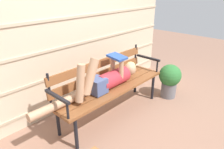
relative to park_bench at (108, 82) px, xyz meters
The scene contains 5 objects.
ground_plane 0.53m from the park_bench, 90.00° to the right, with size 12.00×12.00×0.00m, color #936B56.
house_siding 0.90m from the park_bench, 90.00° to the left, with size 4.07×0.08×2.34m.
park_bench is the anchor object (origin of this frame).
reclining_person 0.18m from the park_bench, 151.39° to the right, with size 1.70×0.26×0.54m.
potted_plant 1.15m from the park_bench, 20.95° to the right, with size 0.37×0.37×0.58m.
Camera 1 is at (-1.94, -1.72, 1.79)m, focal length 33.63 mm.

